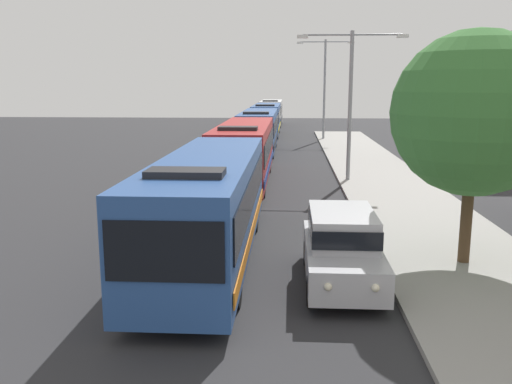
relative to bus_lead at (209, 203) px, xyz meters
The scene contains 9 objects.
bus_lead is the anchor object (origin of this frame).
bus_second_in_line 12.73m from the bus_lead, 90.00° to the left, with size 2.58×12.16×3.21m.
bus_middle 25.85m from the bus_lead, 90.00° to the left, with size 2.58×11.98×3.21m.
bus_fourth_in_line 39.20m from the bus_lead, 90.00° to the left, with size 2.58×11.41×3.21m.
bus_rear 52.43m from the bus_lead, 90.00° to the left, with size 2.58×11.28×3.21m.
white_suv 4.17m from the bus_lead, 26.06° to the right, with size 1.86×4.78×1.90m.
streetlamp_mid 14.67m from the bus_lead, 67.87° to the left, with size 5.54×0.28×7.56m.
streetlamp_far 35.94m from the bus_lead, 81.31° to the left, with size 5.09×0.28×8.81m.
roadside_tree 7.74m from the bus_lead, ahead, with size 4.48×4.48×6.41m.
Camera 1 is at (1.04, -3.40, 5.10)m, focal length 38.56 mm.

